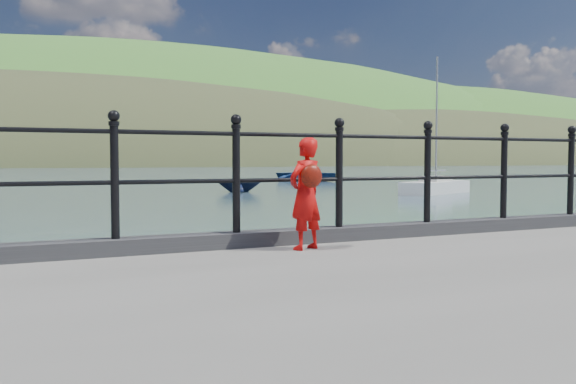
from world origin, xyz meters
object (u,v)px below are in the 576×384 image
railing (290,166)px  sailboat_near (436,188)px  launch_navy (239,179)px  launch_blue (310,175)px  child (306,193)px

railing → sailboat_near: (19.26, 21.45, -1.48)m
launch_navy → launch_blue: bearing=-16.8°
railing → sailboat_near: sailboat_near is taller
railing → child: (-0.04, -0.46, -0.26)m
sailboat_near → launch_navy: bearing=120.7°
child → sailboat_near: sailboat_near is taller
launch_blue → sailboat_near: 20.45m
launch_blue → launch_navy: size_ratio=2.11×
launch_blue → railing: bearing=-154.1°
railing → child: 0.53m
launch_navy → sailboat_near: bearing=-100.8°
railing → sailboat_near: size_ratio=2.32×
railing → launch_navy: size_ratio=6.41×
railing → launch_blue: size_ratio=3.04×
child → sailboat_near: 29.23m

